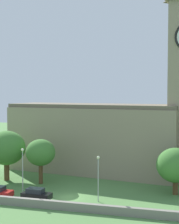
{
  "coord_description": "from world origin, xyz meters",
  "views": [
    {
      "loc": [
        17.0,
        -49.32,
        15.45
      ],
      "look_at": [
        1.26,
        6.48,
        12.26
      ],
      "focal_mm": 57.83,
      "sensor_mm": 36.0,
      "label": 1
    }
  ],
  "objects_px": {
    "streetlamp_central": "(98,171)",
    "tree_riverside_east": "(176,165)",
    "church": "(120,122)",
    "car_black": "(36,194)",
    "streetlamp_west_mid": "(23,164)",
    "tree_by_tower": "(6,148)",
    "tree_churchyard": "(41,153)"
  },
  "relations": [
    {
      "from": "car_black",
      "to": "tree_by_tower",
      "type": "height_order",
      "value": "tree_by_tower"
    },
    {
      "from": "car_black",
      "to": "streetlamp_west_mid",
      "type": "relative_size",
      "value": 0.61
    },
    {
      "from": "church",
      "to": "tree_riverside_east",
      "type": "distance_m",
      "value": 16.43
    },
    {
      "from": "tree_riverside_east",
      "to": "streetlamp_west_mid",
      "type": "bearing_deg",
      "value": -163.21
    },
    {
      "from": "tree_churchyard",
      "to": "tree_by_tower",
      "type": "height_order",
      "value": "tree_by_tower"
    },
    {
      "from": "streetlamp_central",
      "to": "church",
      "type": "bearing_deg",
      "value": 90.95
    },
    {
      "from": "church",
      "to": "streetlamp_central",
      "type": "bearing_deg",
      "value": -89.05
    },
    {
      "from": "tree_by_tower",
      "to": "streetlamp_central",
      "type": "bearing_deg",
      "value": -22.17
    },
    {
      "from": "car_black",
      "to": "tree_by_tower",
      "type": "bearing_deg",
      "value": 136.0
    },
    {
      "from": "streetlamp_central",
      "to": "tree_churchyard",
      "type": "height_order",
      "value": "tree_churchyard"
    },
    {
      "from": "church",
      "to": "tree_riverside_east",
      "type": "height_order",
      "value": "church"
    },
    {
      "from": "streetlamp_central",
      "to": "car_black",
      "type": "bearing_deg",
      "value": -166.68
    },
    {
      "from": "tree_churchyard",
      "to": "tree_by_tower",
      "type": "distance_m",
      "value": 6.66
    },
    {
      "from": "streetlamp_west_mid",
      "to": "tree_riverside_east",
      "type": "height_order",
      "value": "tree_riverside_east"
    },
    {
      "from": "car_black",
      "to": "streetlamp_west_mid",
      "type": "height_order",
      "value": "streetlamp_west_mid"
    },
    {
      "from": "church",
      "to": "tree_churchyard",
      "type": "distance_m",
      "value": 16.42
    },
    {
      "from": "tree_churchyard",
      "to": "tree_riverside_east",
      "type": "height_order",
      "value": "tree_churchyard"
    },
    {
      "from": "church",
      "to": "car_black",
      "type": "bearing_deg",
      "value": -112.67
    },
    {
      "from": "car_black",
      "to": "streetlamp_central",
      "type": "bearing_deg",
      "value": 13.32
    },
    {
      "from": "streetlamp_central",
      "to": "tree_riverside_east",
      "type": "distance_m",
      "value": 12.25
    },
    {
      "from": "car_black",
      "to": "tree_churchyard",
      "type": "xyz_separation_m",
      "value": [
        -3.28,
        9.15,
        4.34
      ]
    },
    {
      "from": "tree_churchyard",
      "to": "tree_riverside_east",
      "type": "relative_size",
      "value": 1.06
    },
    {
      "from": "tree_riverside_east",
      "to": "tree_by_tower",
      "type": "distance_m",
      "value": 28.91
    },
    {
      "from": "church",
      "to": "tree_churchyard",
      "type": "relative_size",
      "value": 5.32
    },
    {
      "from": "tree_churchyard",
      "to": "car_black",
      "type": "bearing_deg",
      "value": -70.3
    },
    {
      "from": "streetlamp_central",
      "to": "tree_riverside_east",
      "type": "xyz_separation_m",
      "value": [
        10.36,
        6.54,
        0.06
      ]
    },
    {
      "from": "streetlamp_central",
      "to": "tree_by_tower",
      "type": "distance_m",
      "value": 20.02
    },
    {
      "from": "tree_by_tower",
      "to": "church",
      "type": "bearing_deg",
      "value": 29.47
    },
    {
      "from": "church",
      "to": "tree_by_tower",
      "type": "height_order",
      "value": "church"
    },
    {
      "from": "church",
      "to": "streetlamp_west_mid",
      "type": "relative_size",
      "value": 5.66
    },
    {
      "from": "tree_riverside_east",
      "to": "church",
      "type": "bearing_deg",
      "value": 133.36
    },
    {
      "from": "streetlamp_central",
      "to": "tree_by_tower",
      "type": "bearing_deg",
      "value": 157.83
    }
  ]
}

